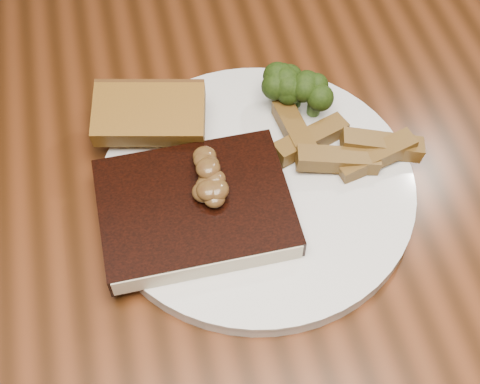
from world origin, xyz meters
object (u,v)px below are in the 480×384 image
(chair_far, at_px, (228,12))
(steak, at_px, (195,208))
(potato_wedges, at_px, (336,147))
(garlic_bread, at_px, (152,128))
(dining_table, at_px, (227,256))
(plate, at_px, (257,187))

(chair_far, relative_size, steak, 4.87)
(potato_wedges, bearing_deg, garlic_bread, 159.77)
(dining_table, bearing_deg, chair_far, 78.16)
(dining_table, relative_size, potato_wedges, 15.87)
(dining_table, distance_m, steak, 0.12)
(dining_table, distance_m, potato_wedges, 0.17)
(dining_table, bearing_deg, potato_wedges, 14.58)
(chair_far, height_order, garlic_bread, chair_far)
(chair_far, xyz_separation_m, plate, (-0.10, -0.61, 0.31))
(dining_table, xyz_separation_m, steak, (-0.03, -0.01, 0.12))
(plate, xyz_separation_m, potato_wedges, (0.08, 0.02, 0.02))
(potato_wedges, bearing_deg, steak, -164.57)
(dining_table, bearing_deg, steak, -161.33)
(garlic_bread, bearing_deg, dining_table, -46.75)
(chair_far, bearing_deg, plate, 87.38)
(plate, distance_m, garlic_bread, 0.12)
(steak, bearing_deg, plate, 19.70)
(chair_far, height_order, plate, chair_far)
(chair_far, bearing_deg, potato_wedges, 94.97)
(dining_table, relative_size, chair_far, 1.95)
(steak, bearing_deg, garlic_bread, 103.43)
(chair_far, distance_m, steak, 0.73)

